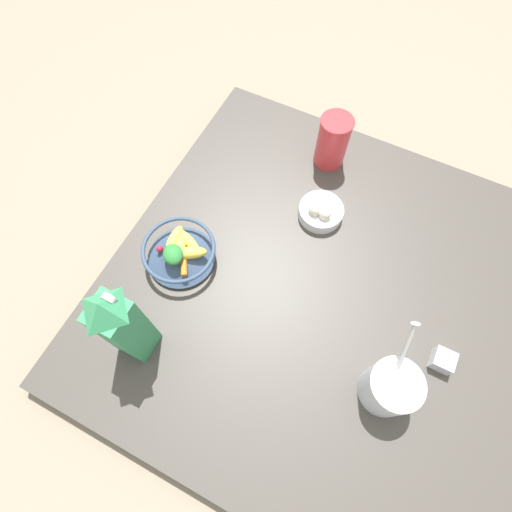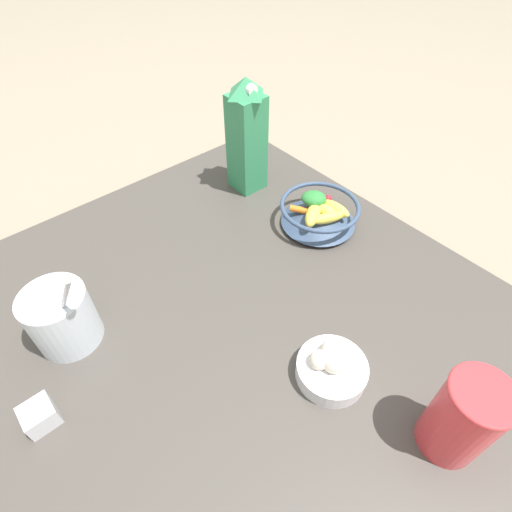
% 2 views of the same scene
% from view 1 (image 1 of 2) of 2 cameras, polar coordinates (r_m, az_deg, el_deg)
% --- Properties ---
extents(ground_plane, '(6.00, 6.00, 0.00)m').
position_cam_1_polar(ground_plane, '(1.05, 9.01, -5.65)').
color(ground_plane, gray).
extents(countertop, '(1.04, 1.04, 0.05)m').
position_cam_1_polar(countertop, '(1.03, 9.20, -5.20)').
color(countertop, '#47423D').
rests_on(countertop, ground_plane).
extents(fruit_bowl, '(0.18, 0.18, 0.08)m').
position_cam_1_polar(fruit_bowl, '(1.01, -10.81, 0.57)').
color(fruit_bowl, '#384C6B').
rests_on(fruit_bowl, countertop).
extents(milk_carton, '(0.07, 0.07, 0.28)m').
position_cam_1_polar(milk_carton, '(0.86, -18.55, -9.46)').
color(milk_carton, '#338C59').
rests_on(milk_carton, countertop).
extents(yogurt_tub, '(0.11, 0.15, 0.22)m').
position_cam_1_polar(yogurt_tub, '(0.92, 18.70, -17.31)').
color(yogurt_tub, silver).
rests_on(yogurt_tub, countertop).
extents(drinking_cup, '(0.09, 0.09, 0.16)m').
position_cam_1_polar(drinking_cup, '(1.15, 10.91, 15.88)').
color(drinking_cup, '#DB383D').
rests_on(drinking_cup, countertop).
extents(spice_jar, '(0.05, 0.05, 0.04)m').
position_cam_1_polar(spice_jar, '(1.02, 25.08, -13.37)').
color(spice_jar, silver).
rests_on(spice_jar, countertop).
extents(garlic_bowl, '(0.12, 0.12, 0.07)m').
position_cam_1_polar(garlic_bowl, '(1.08, 9.24, 6.33)').
color(garlic_bowl, white).
rests_on(garlic_bowl, countertop).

